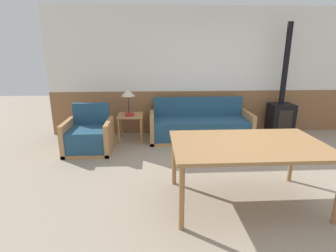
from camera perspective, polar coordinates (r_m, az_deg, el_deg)
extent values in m
plane|color=gray|center=(3.85, 18.43, -12.77)|extent=(16.00, 16.00, 0.00)
cube|color=#8E603D|center=(6.05, 9.92, 3.14)|extent=(7.20, 0.06, 0.95)
cube|color=white|center=(5.91, 10.57, 16.01)|extent=(7.20, 0.06, 1.75)
cube|color=#B27F4C|center=(5.56, 6.92, -2.65)|extent=(2.08, 0.77, 0.06)
cube|color=navy|center=(5.48, 7.03, -0.54)|extent=(1.92, 0.69, 0.38)
cube|color=navy|center=(5.72, 6.55, 4.26)|extent=(1.92, 0.10, 0.41)
cube|color=#B27F4C|center=(5.40, -3.49, -0.25)|extent=(0.08, 0.77, 0.58)
cube|color=#B27F4C|center=(5.74, 16.87, 0.07)|extent=(0.08, 0.77, 0.58)
cube|color=#B27F4C|center=(5.10, -16.63, -4.98)|extent=(0.83, 0.76, 0.06)
cube|color=navy|center=(5.01, -16.88, -2.69)|extent=(0.67, 0.68, 0.38)
cube|color=navy|center=(5.23, -16.37, 2.63)|extent=(0.67, 0.10, 0.41)
cube|color=#B27F4C|center=(5.12, -20.96, -2.20)|extent=(0.08, 0.76, 0.58)
cube|color=#B27F4C|center=(4.94, -12.63, -2.15)|extent=(0.08, 0.76, 0.58)
cube|color=#B27F4C|center=(5.40, -8.20, 2.29)|extent=(0.50, 0.50, 0.03)
cylinder|color=#B27F4C|center=(5.28, -10.68, -1.22)|extent=(0.04, 0.04, 0.52)
cylinder|color=#B27F4C|center=(5.24, -5.85, -1.16)|extent=(0.04, 0.04, 0.52)
cylinder|color=#B27F4C|center=(5.70, -10.13, 0.10)|extent=(0.04, 0.04, 0.52)
cylinder|color=#B27F4C|center=(5.67, -5.66, 0.17)|extent=(0.04, 0.04, 0.52)
cylinder|color=#262628|center=(5.48, -8.52, 2.76)|extent=(0.13, 0.13, 0.02)
cylinder|color=#262628|center=(5.44, -8.60, 4.65)|extent=(0.02, 0.02, 0.35)
cone|color=beige|center=(5.40, -8.71, 7.20)|extent=(0.28, 0.28, 0.14)
cube|color=#994C84|center=(5.31, -8.19, 2.35)|extent=(0.16, 0.14, 0.02)
cube|color=#B22823|center=(5.30, -8.32, 2.55)|extent=(0.18, 0.16, 0.03)
cube|color=#9E7042|center=(3.21, 17.08, -3.91)|extent=(1.78, 1.09, 0.04)
cylinder|color=#9E7042|center=(2.76, 2.99, -15.42)|extent=(0.06, 0.06, 0.73)
cylinder|color=#9E7042|center=(3.62, 1.35, -7.37)|extent=(0.06, 0.06, 0.73)
cylinder|color=#9E7042|center=(4.09, 25.35, -6.16)|extent=(0.06, 0.06, 0.73)
cylinder|color=black|center=(6.01, 21.91, -2.10)|extent=(0.04, 0.04, 0.10)
cylinder|color=black|center=(6.18, 25.18, -1.99)|extent=(0.04, 0.04, 0.10)
cylinder|color=black|center=(6.30, 20.65, -1.15)|extent=(0.04, 0.04, 0.10)
cylinder|color=black|center=(6.47, 23.80, -1.07)|extent=(0.04, 0.04, 0.10)
cube|color=black|center=(6.15, 23.25, 1.62)|extent=(0.49, 0.42, 0.62)
cube|color=black|center=(5.96, 24.14, 1.10)|extent=(0.29, 0.01, 0.43)
cylinder|color=black|center=(6.03, 24.27, 12.17)|extent=(0.11, 0.11, 1.64)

